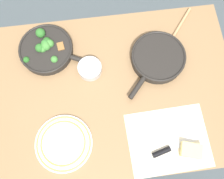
{
  "coord_description": "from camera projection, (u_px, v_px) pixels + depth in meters",
  "views": [
    {
      "loc": [
        -0.04,
        -0.33,
        1.89
      ],
      "look_at": [
        0.0,
        0.0,
        0.76
      ],
      "focal_mm": 40.0,
      "sensor_mm": 36.0,
      "label": 1
    }
  ],
  "objects": [
    {
      "name": "grater_knife",
      "position": [
        168.0,
        149.0,
        1.11
      ],
      "size": [
        0.22,
        0.08,
        0.02
      ],
      "rotation": [
        0.0,
        0.0,
        0.26
      ],
      "color": "silver",
      "rests_on": "dining_table_red"
    },
    {
      "name": "cheese_block",
      "position": [
        191.0,
        150.0,
        1.1
      ],
      "size": [
        0.11,
        0.09,
        0.04
      ],
      "color": "#EFD67A",
      "rests_on": "dining_table_red"
    },
    {
      "name": "dinner_plate_stack",
      "position": [
        64.0,
        143.0,
        1.12
      ],
      "size": [
        0.26,
        0.26,
        0.03
      ],
      "color": "white",
      "rests_on": "dining_table_red"
    },
    {
      "name": "parchment_sheet",
      "position": [
        168.0,
        140.0,
        1.13
      ],
      "size": [
        0.37,
        0.3,
        0.0
      ],
      "color": "silver",
      "rests_on": "dining_table_red"
    },
    {
      "name": "dining_table_red",
      "position": [
        112.0,
        95.0,
        1.28
      ],
      "size": [
        1.2,
        0.83,
        0.74
      ],
      "color": "olive",
      "rests_on": "ground_plane"
    },
    {
      "name": "skillet_eggs",
      "position": [
        158.0,
        58.0,
        1.22
      ],
      "size": [
        0.31,
        0.33,
        0.05
      ],
      "rotation": [
        0.0,
        0.0,
        3.99
      ],
      "color": "black",
      "rests_on": "dining_table_red"
    },
    {
      "name": "prep_bowl_steel",
      "position": [
        90.0,
        69.0,
        1.21
      ],
      "size": [
        0.11,
        0.11,
        0.05
      ],
      "color": "#B7B7BC",
      "rests_on": "dining_table_red"
    },
    {
      "name": "skillet_broccoli",
      "position": [
        47.0,
        49.0,
        1.23
      ],
      "size": [
        0.38,
        0.27,
        0.08
      ],
      "rotation": [
        0.0,
        0.0,
        5.84
      ],
      "color": "black",
      "rests_on": "dining_table_red"
    },
    {
      "name": "wooden_spoon",
      "position": [
        171.0,
        39.0,
        1.27
      ],
      "size": [
        0.23,
        0.28,
        0.02
      ],
      "rotation": [
        0.0,
        0.0,
        4.04
      ],
      "color": "tan",
      "rests_on": "dining_table_red"
    },
    {
      "name": "ground_plane",
      "position": [
        112.0,
        117.0,
        1.91
      ],
      "size": [
        14.0,
        14.0,
        0.0
      ],
      "primitive_type": "plane",
      "color": "#424C51"
    }
  ]
}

